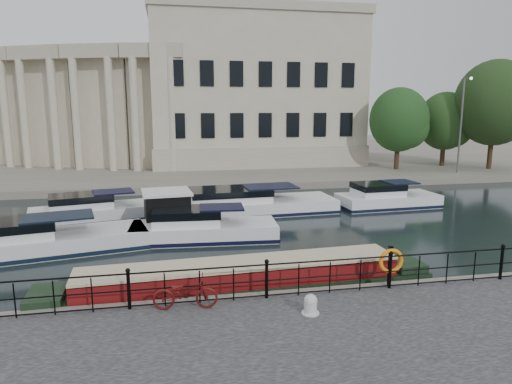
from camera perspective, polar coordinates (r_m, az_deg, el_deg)
ground_plane at (r=16.38m, az=-0.39°, el=-11.73°), size 160.00×160.00×0.00m
far_bank at (r=54.28m, az=-8.00°, el=4.26°), size 120.00×42.00×0.55m
railing at (r=13.88m, az=1.34°, el=-10.62°), size 24.14×0.14×1.22m
civic_building at (r=49.63m, az=-9.11°, el=11.46°), size 53.55×31.84×16.85m
lamp_posts at (r=45.78m, az=28.24°, el=7.62°), size 8.24×1.55×8.07m
bicycle at (r=13.39m, az=-8.85°, el=-12.35°), size 1.88×0.79×0.96m
mooring_bollard at (r=13.14m, az=6.83°, el=-13.79°), size 0.50×0.50×0.57m
life_ring_post at (r=15.23m, az=16.50°, el=-8.35°), size 0.83×0.21×1.35m
narrowboat at (r=15.49m, az=-1.83°, el=-11.63°), size 13.33×2.46×1.49m
harbour_hut at (r=23.27m, az=-11.05°, el=-2.67°), size 3.44×2.96×2.20m
cabin_cruisers at (r=24.56m, az=-7.39°, el=-3.25°), size 27.69×9.97×1.99m
trees at (r=46.31m, az=24.54°, el=8.95°), size 14.68×8.80×9.86m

